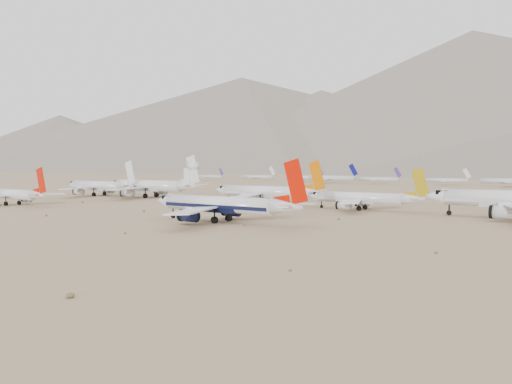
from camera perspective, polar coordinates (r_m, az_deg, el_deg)
ground at (r=150.62m, az=-9.16°, el=-3.26°), size 7000.00×7000.00×0.00m
main_airliner at (r=143.99m, az=-3.72°, el=-1.50°), size 51.86×50.65×18.30m
second_airliner at (r=229.25m, az=-25.97°, el=-0.27°), size 44.84×43.82×15.90m
row2_gold_tail at (r=187.44m, az=12.20°, el=-0.71°), size 44.26×43.29×15.76m
row2_orange_tail at (r=210.91m, az=1.14°, el=-0.02°), size 52.19×51.05×18.62m
row2_white_trijet at (r=260.03m, az=-11.69°, el=0.72°), size 61.02×59.64×21.62m
row2_white_twin at (r=283.48m, az=-17.42°, el=0.65°), size 53.40×52.25×19.08m
distant_storage_row at (r=444.46m, az=25.41°, el=1.18°), size 622.88×68.29×16.33m
desert_scrub at (r=129.94m, az=-17.63°, el=-4.23°), size 261.14×121.67×0.63m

